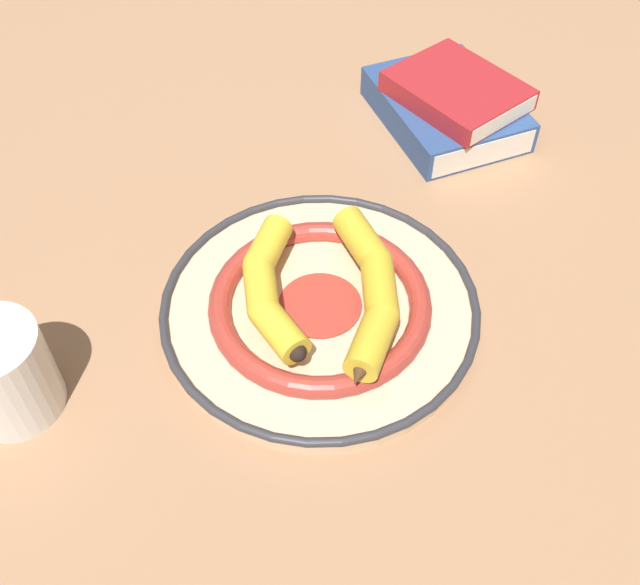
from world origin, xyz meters
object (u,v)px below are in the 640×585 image
(decorative_bowl, at_px, (320,308))
(book_stack, at_px, (449,104))
(banana_b, at_px, (371,291))
(banana_a, at_px, (269,284))

(decorative_bowl, bearing_deg, book_stack, 33.55)
(decorative_bowl, xyz_separation_m, banana_b, (0.04, -0.03, 0.03))
(banana_a, xyz_separation_m, book_stack, (0.34, 0.17, -0.02))
(book_stack, bearing_deg, decorative_bowl, -57.16)
(book_stack, bearing_deg, banana_a, -63.92)
(banana_b, distance_m, book_stack, 0.34)
(banana_a, distance_m, book_stack, 0.38)
(decorative_bowl, xyz_separation_m, banana_a, (-0.04, 0.03, 0.03))
(banana_a, bearing_deg, banana_b, 76.56)
(banana_b, relative_size, book_stack, 0.93)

